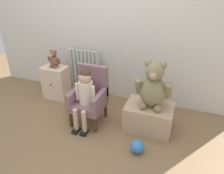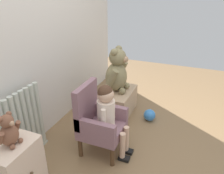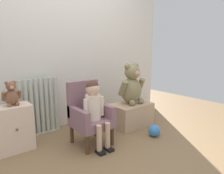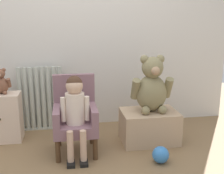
# 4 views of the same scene
# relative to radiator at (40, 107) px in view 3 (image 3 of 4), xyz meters

# --- Properties ---
(ground_plane) EXTENTS (6.00, 6.00, 0.00)m
(ground_plane) POSITION_rel_radiator_xyz_m (0.32, -1.12, -0.35)
(ground_plane) COLOR olive
(back_wall) EXTENTS (3.80, 0.05, 2.40)m
(back_wall) POSITION_rel_radiator_xyz_m (0.32, 0.12, 0.85)
(back_wall) COLOR silver
(back_wall) RESTS_ON ground_plane
(radiator) EXTENTS (0.50, 0.05, 0.71)m
(radiator) POSITION_rel_radiator_xyz_m (0.00, 0.00, 0.00)
(radiator) COLOR beige
(radiator) RESTS_ON ground_plane
(small_dresser) EXTENTS (0.36, 0.27, 0.49)m
(small_dresser) POSITION_rel_radiator_xyz_m (-0.36, -0.24, -0.11)
(small_dresser) COLOR beige
(small_dresser) RESTS_ON ground_plane
(child_armchair) EXTENTS (0.39, 0.40, 0.71)m
(child_armchair) POSITION_rel_radiator_xyz_m (0.36, -0.58, -0.01)
(child_armchair) COLOR #835E69
(child_armchair) RESTS_ON ground_plane
(child_figure) EXTENTS (0.25, 0.35, 0.74)m
(child_figure) POSITION_rel_radiator_xyz_m (0.36, -0.70, 0.13)
(child_figure) COLOR beige
(child_figure) RESTS_ON ground_plane
(low_bench) EXTENTS (0.56, 0.39, 0.32)m
(low_bench) POSITION_rel_radiator_xyz_m (1.10, -0.50, -0.20)
(low_bench) COLOR tan
(low_bench) RESTS_ON ground_plane
(large_teddy_bear) EXTENTS (0.41, 0.29, 0.56)m
(large_teddy_bear) POSITION_rel_radiator_xyz_m (1.12, -0.49, 0.21)
(large_teddy_bear) COLOR #857A53
(large_teddy_bear) RESTS_ON low_bench
(small_teddy_bear) EXTENTS (0.19, 0.13, 0.26)m
(small_teddy_bear) POSITION_rel_radiator_xyz_m (-0.35, -0.23, 0.25)
(small_teddy_bear) COLOR brown
(small_teddy_bear) RESTS_ON small_dresser
(toy_ball) EXTENTS (0.15, 0.15, 0.15)m
(toy_ball) POSITION_rel_radiator_xyz_m (1.07, -0.95, -0.28)
(toy_ball) COLOR #367BC8
(toy_ball) RESTS_ON ground_plane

